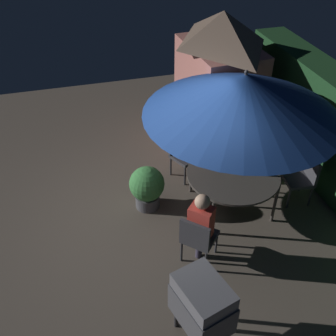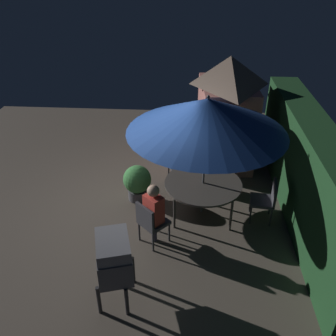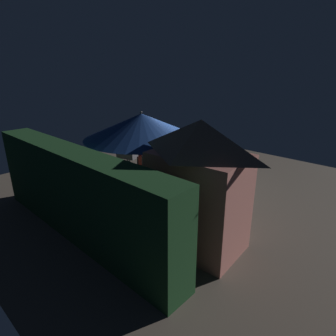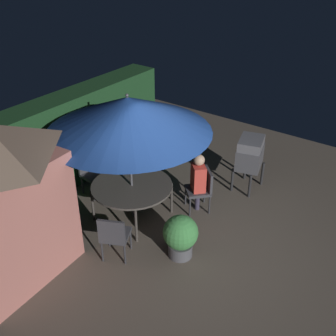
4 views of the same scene
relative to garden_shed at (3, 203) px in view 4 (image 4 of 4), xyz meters
name	(u,v)px [view 4 (image 4 of 4)]	position (x,y,z in m)	size (l,w,h in m)	color
ground_plane	(192,247)	(2.20, -2.03, -1.38)	(11.00, 11.00, 0.00)	brown
hedge_backdrop	(55,146)	(2.20, 1.47, -0.38)	(6.08, 0.68, 1.99)	#193D1E
garden_shed	(3,203)	(0.00, 0.00, 0.00)	(2.03, 1.47, 2.70)	#B26B60
patio_table	(132,187)	(2.29, -0.58, -0.69)	(1.57, 1.57, 0.73)	#47423D
patio_umbrella	(128,114)	(2.29, -0.58, 0.82)	(2.98, 2.98, 2.57)	#4C4C51
bbq_grill	(250,154)	(4.57, -1.93, -0.53)	(0.81, 0.67, 1.20)	#47474C
chair_near_shed	(202,187)	(3.31, -1.54, -0.86)	(0.65, 0.65, 0.90)	#38383D
chair_far_side	(92,171)	(2.45, 0.69, -0.86)	(0.52, 0.52, 0.90)	#38383D
chair_toward_hedge	(114,235)	(1.18, -1.12, -0.86)	(0.62, 0.62, 0.90)	#38383D
potted_plant_by_shed	(181,235)	(1.91, -1.98, -0.93)	(0.61, 0.61, 0.81)	#4C4C51
person_in_red	(198,176)	(3.24, -1.48, -0.59)	(0.41, 0.41, 1.26)	#CC3D33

